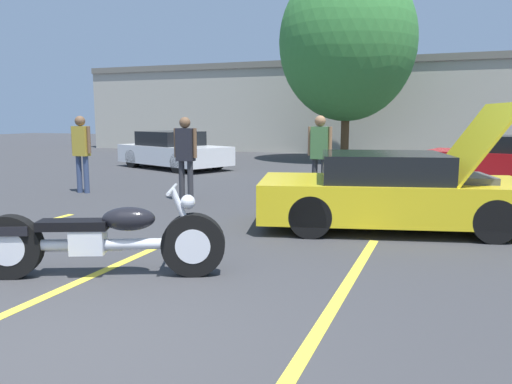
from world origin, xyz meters
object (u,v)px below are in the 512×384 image
at_px(motorcycle, 102,240).
at_px(parked_car_mid_row, 510,159).
at_px(spectator_near_motorcycle, 320,149).
at_px(spectator_midground, 185,151).
at_px(spectator_by_show_car, 81,147).
at_px(show_car_hood_open, 394,192).
at_px(parked_car_left_row, 173,151).
at_px(tree_background, 347,42).

xyz_separation_m(motorcycle, parked_car_mid_row, (5.07, 11.11, 0.17)).
xyz_separation_m(spectator_near_motorcycle, spectator_midground, (-2.50, -1.28, -0.02)).
xyz_separation_m(spectator_by_show_car, spectator_midground, (2.78, -0.17, -0.02)).
xyz_separation_m(show_car_hood_open, parked_car_left_row, (-7.97, 6.86, 0.01)).
height_order(tree_background, parked_car_left_row, tree_background).
height_order(show_car_hood_open, spectator_near_motorcycle, show_car_hood_open).
height_order(parked_car_left_row, spectator_near_motorcycle, spectator_near_motorcycle).
relative_size(tree_background, motorcycle, 3.01).
bearing_deg(show_car_hood_open, spectator_by_show_car, 155.69).
distance_m(spectator_near_motorcycle, spectator_midground, 2.81).
bearing_deg(spectator_by_show_car, motorcycle, -48.21).
bearing_deg(spectator_by_show_car, tree_background, 68.96).
xyz_separation_m(tree_background, spectator_midground, (-1.21, -10.55, -3.52)).
height_order(motorcycle, spectator_midground, spectator_midground).
height_order(motorcycle, show_car_hood_open, show_car_hood_open).
height_order(show_car_hood_open, spectator_by_show_car, show_car_hood_open).
bearing_deg(show_car_hood_open, motorcycle, -140.96).
distance_m(spectator_near_motorcycle, spectator_by_show_car, 5.40).
bearing_deg(motorcycle, tree_background, 67.76).
bearing_deg(tree_background, spectator_near_motorcycle, -82.09).
bearing_deg(spectator_near_motorcycle, motorcycle, -98.81).
relative_size(motorcycle, parked_car_left_row, 0.55).
xyz_separation_m(show_car_hood_open, spectator_midground, (-4.27, 1.08, 0.45)).
relative_size(motorcycle, spectator_near_motorcycle, 1.42).
relative_size(spectator_by_show_car, spectator_midground, 1.01).
bearing_deg(parked_car_mid_row, parked_car_left_row, -163.87).
height_order(parked_car_left_row, spectator_midground, spectator_midground).
bearing_deg(spectator_midground, tree_background, 83.46).
relative_size(show_car_hood_open, parked_car_mid_row, 0.93).
height_order(tree_background, show_car_hood_open, tree_background).
bearing_deg(parked_car_mid_row, tree_background, 155.26).
bearing_deg(spectator_near_motorcycle, tree_background, 97.91).
xyz_separation_m(spectator_near_motorcycle, spectator_by_show_car, (-5.28, -1.11, -0.00)).
relative_size(tree_background, parked_car_left_row, 1.67).
relative_size(tree_background, parked_car_mid_row, 1.60).
distance_m(parked_car_mid_row, spectator_by_show_car, 11.31).
height_order(spectator_near_motorcycle, spectator_midground, spectator_near_motorcycle).
xyz_separation_m(parked_car_left_row, spectator_midground, (3.70, -5.77, 0.45)).
height_order(motorcycle, spectator_near_motorcycle, spectator_near_motorcycle).
height_order(show_car_hood_open, spectator_midground, show_car_hood_open).
bearing_deg(tree_background, motorcycle, -88.65).
bearing_deg(spectator_near_motorcycle, parked_car_left_row, 144.08).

